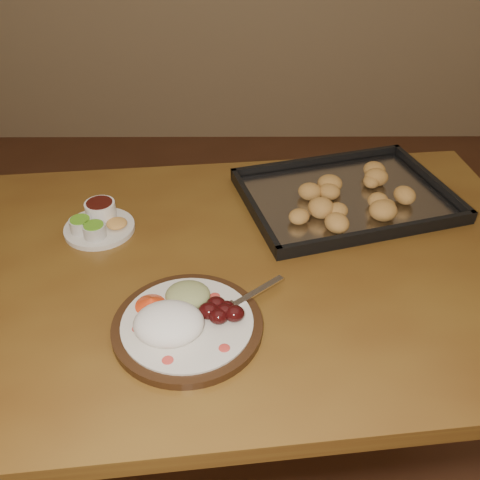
{
  "coord_description": "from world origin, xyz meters",
  "views": [
    {
      "loc": [
        -0.18,
        -1.09,
        1.48
      ],
      "look_at": [
        -0.18,
        -0.13,
        0.77
      ],
      "focal_mm": 40.0,
      "sensor_mm": 36.0,
      "label": 1
    }
  ],
  "objects": [
    {
      "name": "dinner_plate",
      "position": [
        -0.28,
        -0.38,
        0.77
      ],
      "size": [
        0.33,
        0.28,
        0.07
      ],
      "rotation": [
        0.0,
        0.0,
        0.43
      ],
      "color": "black",
      "rests_on": "dining_table"
    },
    {
      "name": "baking_tray",
      "position": [
        0.09,
        0.07,
        0.77
      ],
      "size": [
        0.59,
        0.5,
        0.05
      ],
      "rotation": [
        0.0,
        0.0,
        0.28
      ],
      "color": "black",
      "rests_on": "dining_table"
    },
    {
      "name": "condiment_saucer",
      "position": [
        -0.51,
        -0.05,
        0.77
      ],
      "size": [
        0.16,
        0.16,
        0.06
      ],
      "rotation": [
        0.0,
        0.0,
        -0.25
      ],
      "color": "silver",
      "rests_on": "dining_table"
    },
    {
      "name": "ground",
      "position": [
        0.0,
        0.0,
        0.0
      ],
      "size": [
        4.0,
        4.0,
        0.0
      ],
      "primitive_type": "plane",
      "color": "brown",
      "rests_on": "ground"
    },
    {
      "name": "dining_table",
      "position": [
        -0.23,
        -0.18,
        0.65
      ],
      "size": [
        1.59,
        1.05,
        0.75
      ],
      "rotation": [
        0.0,
        0.0,
        0.11
      ],
      "color": "brown",
      "rests_on": "ground"
    }
  ]
}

